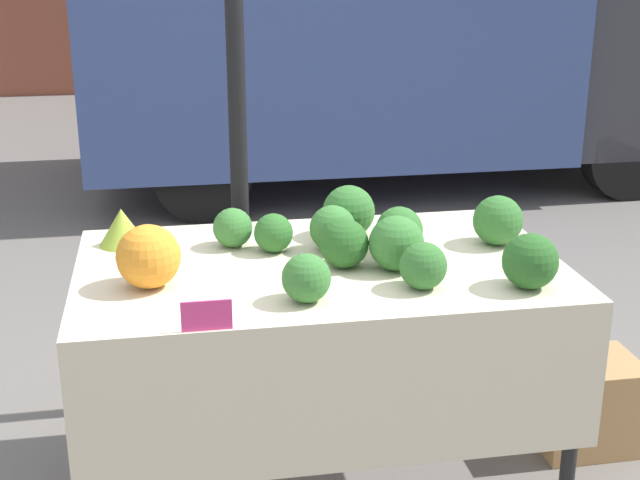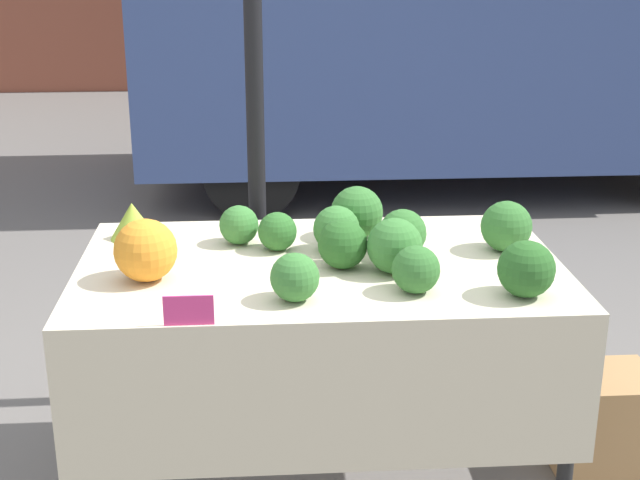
{
  "view_description": "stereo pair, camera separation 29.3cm",
  "coord_description": "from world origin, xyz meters",
  "views": [
    {
      "loc": [
        -0.48,
        -2.73,
        1.88
      ],
      "look_at": [
        0.0,
        0.0,
        0.92
      ],
      "focal_mm": 50.0,
      "sensor_mm": 36.0,
      "label": 1
    },
    {
      "loc": [
        -0.19,
        -2.77,
        1.88
      ],
      "look_at": [
        0.0,
        0.0,
        0.92
      ],
      "focal_mm": 50.0,
      "sensor_mm": 36.0,
      "label": 2
    }
  ],
  "objects": [
    {
      "name": "broccoli_head_7",
      "position": [
        -0.27,
        0.21,
        0.91
      ],
      "size": [
        0.14,
        0.14,
        0.14
      ],
      "color": "#387533",
      "rests_on": "market_table"
    },
    {
      "name": "produce_crate",
      "position": [
        1.05,
        0.07,
        0.18
      ],
      "size": [
        0.38,
        0.31,
        0.35
      ],
      "color": "tan",
      "rests_on": "ground_plane"
    },
    {
      "name": "tent_pole",
      "position": [
        -0.21,
        0.66,
        1.32
      ],
      "size": [
        0.07,
        0.07,
        2.64
      ],
      "color": "black",
      "rests_on": "ground_plane"
    },
    {
      "name": "broccoli_head_8",
      "position": [
        0.28,
        0.05,
        0.92
      ],
      "size": [
        0.16,
        0.16,
        0.16
      ],
      "color": "#336B2D",
      "rests_on": "market_table"
    },
    {
      "name": "market_table",
      "position": [
        0.0,
        -0.07,
        0.74
      ],
      "size": [
        1.6,
        0.97,
        0.84
      ],
      "color": "beige",
      "rests_on": "ground_plane"
    },
    {
      "name": "broccoli_head_5",
      "position": [
        0.06,
        0.11,
        0.92
      ],
      "size": [
        0.16,
        0.16,
        0.16
      ],
      "color": "#387533",
      "rests_on": "market_table"
    },
    {
      "name": "orange_cauliflower",
      "position": [
        -0.55,
        -0.12,
        0.94
      ],
      "size": [
        0.2,
        0.2,
        0.2
      ],
      "color": "orange",
      "rests_on": "market_table"
    },
    {
      "name": "broccoli_head_9",
      "position": [
        -0.14,
        0.14,
        0.91
      ],
      "size": [
        0.13,
        0.13,
        0.13
      ],
      "color": "#2D6628",
      "rests_on": "market_table"
    },
    {
      "name": "broccoli_head_0",
      "position": [
        0.6,
        -0.33,
        0.93
      ],
      "size": [
        0.17,
        0.17,
        0.17
      ],
      "color": "#285B23",
      "rests_on": "market_table"
    },
    {
      "name": "broccoli_head_10",
      "position": [
        0.07,
        -0.05,
        0.92
      ],
      "size": [
        0.16,
        0.16,
        0.16
      ],
      "color": "#285B23",
      "rests_on": "market_table"
    },
    {
      "name": "price_sign",
      "position": [
        -0.4,
        -0.47,
        0.88
      ],
      "size": [
        0.14,
        0.01,
        0.09
      ],
      "color": "#E53D84",
      "rests_on": "market_table"
    },
    {
      "name": "ground_plane",
      "position": [
        0.0,
        0.0,
        0.0
      ],
      "size": [
        40.0,
        40.0,
        0.0
      ],
      "primitive_type": "plane",
      "color": "slate"
    },
    {
      "name": "broccoli_head_3",
      "position": [
        0.15,
        0.25,
        0.93
      ],
      "size": [
        0.19,
        0.19,
        0.19
      ],
      "color": "#336B2D",
      "rests_on": "market_table"
    },
    {
      "name": "romanesco_head",
      "position": [
        -0.65,
        0.3,
        0.91
      ],
      "size": [
        0.17,
        0.17,
        0.13
      ],
      "color": "#93B238",
      "rests_on": "market_table"
    },
    {
      "name": "broccoli_head_6",
      "position": [
        0.23,
        -0.1,
        0.93
      ],
      "size": [
        0.18,
        0.18,
        0.18
      ],
      "color": "#387533",
      "rests_on": "market_table"
    },
    {
      "name": "broccoli_head_2",
      "position": [
        0.27,
        -0.28,
        0.91
      ],
      "size": [
        0.15,
        0.15,
        0.15
      ],
      "color": "#336B2D",
      "rests_on": "market_table"
    },
    {
      "name": "broccoli_head_1",
      "position": [
        -0.1,
        -0.32,
        0.91
      ],
      "size": [
        0.15,
        0.15,
        0.15
      ],
      "color": "#387533",
      "rests_on": "market_table"
    },
    {
      "name": "broccoli_head_4",
      "position": [
        0.65,
        0.08,
        0.93
      ],
      "size": [
        0.18,
        0.18,
        0.18
      ],
      "color": "#336B2D",
      "rests_on": "market_table"
    }
  ]
}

